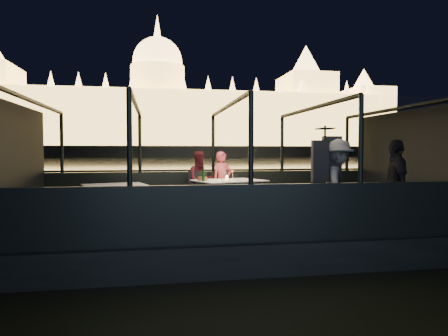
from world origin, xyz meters
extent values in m
plane|color=black|center=(0.00, 80.00, 0.00)|extent=(500.00, 500.00, 0.00)
cube|color=black|center=(0.00, 0.00, 0.00)|extent=(8.60, 4.40, 1.00)
cube|color=black|center=(0.00, 0.00, 0.48)|extent=(8.00, 4.00, 0.04)
cube|color=black|center=(0.00, 2.00, 0.95)|extent=(8.00, 0.08, 0.90)
cube|color=black|center=(0.00, -2.00, 0.95)|extent=(8.00, 0.08, 0.90)
cube|color=#423D33|center=(0.00, 210.00, 1.00)|extent=(400.00, 140.00, 6.00)
cube|color=white|center=(0.18, 0.77, 0.89)|extent=(1.72, 1.48, 0.77)
cube|color=silver|center=(-2.32, 1.06, 0.89)|extent=(1.50, 1.26, 0.69)
cube|color=black|center=(-0.46, 1.22, 0.95)|extent=(0.56, 0.56, 0.92)
cube|color=black|center=(0.38, 1.43, 0.95)|extent=(0.51, 0.51, 0.83)
imported|color=#E55365|center=(0.16, 1.58, 1.25)|extent=(0.59, 0.48, 1.40)
imported|color=#41121A|center=(-0.37, 1.53, 1.25)|extent=(0.77, 0.66, 1.41)
imported|color=white|center=(1.75, -1.28, 1.35)|extent=(0.88, 1.18, 1.63)
imported|color=black|center=(2.77, -1.47, 1.35)|extent=(0.67, 1.03, 1.62)
cylinder|color=#143613|center=(-0.42, 0.56, 1.42)|extent=(0.08, 0.08, 0.30)
cylinder|color=brown|center=(-0.42, 0.76, 1.31)|extent=(0.27, 0.27, 0.08)
cylinder|color=#FF9E3F|center=(0.14, 0.84, 1.31)|extent=(0.08, 0.08, 0.09)
cylinder|color=silver|center=(0.37, 0.67, 1.27)|extent=(0.27, 0.27, 0.01)
cylinder|color=silver|center=(-0.30, 1.01, 1.27)|extent=(0.33, 0.33, 0.02)
camera|label=1|loc=(-1.44, -7.90, 1.90)|focal=32.00mm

